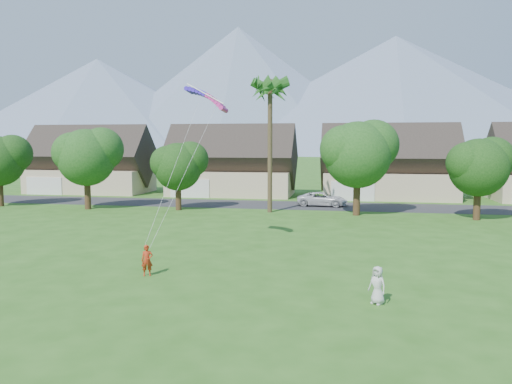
% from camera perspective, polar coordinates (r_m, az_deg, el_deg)
% --- Properties ---
extents(ground, '(500.00, 500.00, 0.00)m').
position_cam_1_polar(ground, '(19.44, -5.38, -14.21)').
color(ground, '#2D6019').
rests_on(ground, ground).
extents(street, '(90.00, 7.00, 0.01)m').
position_cam_1_polar(street, '(52.24, 4.66, -1.53)').
color(street, '#2D2D30').
rests_on(street, ground).
extents(kite_flyer, '(0.67, 0.56, 1.55)m').
position_cam_1_polar(kite_flyer, '(25.50, -12.34, -7.64)').
color(kite_flyer, '#AB2F13').
rests_on(kite_flyer, ground).
extents(watcher, '(0.92, 0.86, 1.57)m').
position_cam_1_polar(watcher, '(21.33, 13.70, -10.31)').
color(watcher, silver).
rests_on(watcher, ground).
extents(parked_car, '(5.28, 2.68, 1.43)m').
position_cam_1_polar(parked_car, '(51.97, 7.60, -0.81)').
color(parked_car, silver).
rests_on(parked_car, ground).
extents(mountain_ridge, '(540.00, 240.00, 70.00)m').
position_cam_1_polar(mountain_ridge, '(278.54, 11.46, 10.29)').
color(mountain_ridge, slate).
rests_on(mountain_ridge, ground).
extents(houses_row, '(72.75, 8.19, 8.86)m').
position_cam_1_polar(houses_row, '(60.82, 5.97, 2.74)').
color(houses_row, beige).
rests_on(houses_row, ground).
extents(tree_row, '(62.27, 6.67, 8.45)m').
position_cam_1_polar(tree_row, '(45.94, 2.55, 3.60)').
color(tree_row, '#47301C').
rests_on(tree_row, ground).
extents(fan_palm, '(3.00, 3.00, 13.80)m').
position_cam_1_polar(fan_palm, '(46.89, 1.63, 12.10)').
color(fan_palm, '#4C3D26').
rests_on(fan_palm, ground).
extents(parafoil_kite, '(2.87, 1.20, 0.50)m').
position_cam_1_polar(parafoil_kite, '(30.22, -5.50, 10.85)').
color(parafoil_kite, '#371BCF').
rests_on(parafoil_kite, ground).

